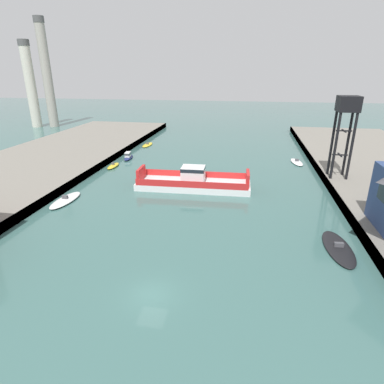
% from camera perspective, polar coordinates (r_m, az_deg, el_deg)
% --- Properties ---
extents(ground_plane, '(400.00, 400.00, 0.00)m').
position_cam_1_polar(ground_plane, '(30.49, -7.29, -17.75)').
color(ground_plane, '#3D6660').
extents(chain_ferry, '(19.49, 6.47, 3.82)m').
position_cam_1_polar(chain_ferry, '(54.70, 0.21, 1.83)').
color(chain_ferry, silver).
rests_on(chain_ferry, ground).
extents(moored_boat_near_left, '(2.93, 6.41, 0.93)m').
position_cam_1_polar(moored_boat_near_left, '(73.96, 18.16, 5.10)').
color(moored_boat_near_left, white).
rests_on(moored_boat_near_left, ground).
extents(moored_boat_near_right, '(3.25, 8.44, 0.88)m').
position_cam_1_polar(moored_boat_near_right, '(40.18, 24.62, -9.06)').
color(moored_boat_near_right, black).
rests_on(moored_boat_near_right, ground).
extents(moored_boat_mid_left, '(2.09, 6.25, 0.86)m').
position_cam_1_polar(moored_boat_mid_left, '(88.31, -7.95, 8.34)').
color(moored_boat_mid_left, yellow).
rests_on(moored_boat_mid_left, ground).
extents(moored_boat_mid_right, '(1.52, 4.94, 1.03)m').
position_cam_1_polar(moored_boat_mid_right, '(69.26, -13.87, 4.55)').
color(moored_boat_mid_right, yellow).
rests_on(moored_boat_mid_right, ground).
extents(moored_boat_far_left, '(2.12, 5.37, 1.66)m').
position_cam_1_polar(moored_boat_far_left, '(75.02, -11.29, 6.26)').
color(moored_boat_far_left, navy).
rests_on(moored_boat_far_left, ground).
extents(moored_boat_far_right, '(2.79, 7.41, 1.03)m').
position_cam_1_polar(moored_boat_far_right, '(53.02, -21.63, -1.34)').
color(moored_boat_far_right, white).
rests_on(moored_boat_far_right, ground).
extents(crane_tower, '(3.34, 3.34, 13.76)m').
position_cam_1_polar(crane_tower, '(60.14, 25.86, 12.36)').
color(crane_tower, black).
rests_on(crane_tower, quay_right).
extents(smokestack_distant_a, '(3.65, 3.65, 28.74)m').
position_cam_1_polar(smokestack_distant_a, '(129.14, -26.91, 17.10)').
color(smokestack_distant_a, beige).
rests_on(smokestack_distant_a, ground).
extents(smokestack_distant_b, '(3.43, 3.43, 35.69)m').
position_cam_1_polar(smokestack_distant_b, '(127.41, -24.54, 19.03)').
color(smokestack_distant_b, '#9E998E').
rests_on(smokestack_distant_b, ground).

